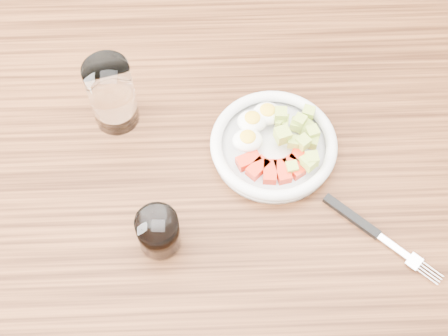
% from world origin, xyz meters
% --- Properties ---
extents(ground, '(4.00, 4.00, 0.00)m').
position_xyz_m(ground, '(0.00, 0.00, 0.00)').
color(ground, brown).
rests_on(ground, ground).
extents(dining_table, '(1.50, 0.90, 0.77)m').
position_xyz_m(dining_table, '(0.00, 0.00, 0.67)').
color(dining_table, brown).
rests_on(dining_table, ground).
extents(bowl, '(0.20, 0.20, 0.05)m').
position_xyz_m(bowl, '(0.07, 0.06, 0.79)').
color(bowl, white).
rests_on(bowl, dining_table).
extents(fork, '(0.16, 0.15, 0.01)m').
position_xyz_m(fork, '(0.20, -0.09, 0.77)').
color(fork, black).
rests_on(fork, dining_table).
extents(water_glass, '(0.07, 0.07, 0.13)m').
position_xyz_m(water_glass, '(-0.18, 0.13, 0.84)').
color(water_glass, white).
rests_on(water_glass, dining_table).
extents(coffee_glass, '(0.06, 0.06, 0.07)m').
position_xyz_m(coffee_glass, '(-0.11, -0.10, 0.81)').
color(coffee_glass, white).
rests_on(coffee_glass, dining_table).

